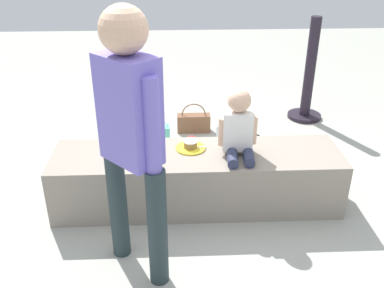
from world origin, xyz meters
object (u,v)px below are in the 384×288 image
cake_box_white (86,160)px  water_bottle_far_side (220,132)px  party_cup_red (192,142)px  water_bottle_near_gift (131,159)px  handbag_black_leather (250,154)px  child_seated (239,127)px  handbag_brown_canvas (194,122)px  adult_standing (130,127)px  gift_bag (158,139)px  cake_plate (191,146)px

cake_box_white → water_bottle_far_side: bearing=19.2°
water_bottle_far_side → party_cup_red: water_bottle_far_side is taller
water_bottle_near_gift → handbag_black_leather: 1.04m
water_bottle_far_side → handbag_black_leather: (0.22, -0.44, -0.00)m
child_seated → handbag_brown_canvas: (-0.25, 1.29, -0.54)m
cake_box_white → water_bottle_near_gift: bearing=-6.3°
adult_standing → gift_bag: bearing=87.0°
water_bottle_far_side → handbag_brown_canvas: handbag_brown_canvas is taller
adult_standing → handbag_black_leather: size_ratio=4.71×
gift_bag → handbag_brown_canvas: bearing=52.5°
water_bottle_far_side → handbag_black_leather: size_ratio=0.67×
cake_box_white → adult_standing: bearing=-66.4°
cake_plate → gift_bag: size_ratio=0.71×
cake_plate → cake_box_white: 1.10m
handbag_brown_canvas → child_seated: bearing=-78.9°
gift_bag → child_seated: bearing=-54.2°
cake_plate → handbag_brown_canvas: (0.08, 1.19, -0.35)m
child_seated → cake_plate: size_ratio=2.16×
gift_bag → cake_box_white: size_ratio=1.09×
party_cup_red → cake_box_white: (-0.94, -0.35, 0.02)m
handbag_black_leather → handbag_brown_canvas: size_ratio=1.01×
party_cup_red → handbag_black_leather: handbag_black_leather is taller
child_seated → gift_bag: child_seated is taller
cake_box_white → handbag_black_leather: size_ratio=0.87×
party_cup_red → cake_plate: bearing=-93.2°
child_seated → handbag_brown_canvas: bearing=101.1°
cake_plate → handbag_black_leather: cake_plate is taller
water_bottle_far_side → handbag_brown_canvas: 0.35m
adult_standing → party_cup_red: 1.88m
cake_plate → water_bottle_far_side: size_ratio=1.00×
child_seated → water_bottle_near_gift: size_ratio=2.52×
child_seated → gift_bag: bearing=125.8°
water_bottle_near_gift → cake_box_white: 0.40m
cake_plate → party_cup_red: 0.94m
gift_bag → handbag_brown_canvas: (0.35, 0.45, -0.04)m
handbag_brown_canvas → water_bottle_far_side: bearing=-46.3°
handbag_brown_canvas → cake_box_white: bearing=-145.1°
water_bottle_far_side → handbag_brown_canvas: size_ratio=0.67×
child_seated → handbag_black_leather: bearing=70.1°
adult_standing → cake_box_white: size_ratio=5.41×
adult_standing → cake_plate: 0.96m
child_seated → water_bottle_near_gift: bearing=145.9°
gift_bag → handbag_brown_canvas: size_ratio=0.95×
water_bottle_near_gift → handbag_black_leather: bearing=1.3°
cake_plate → child_seated: bearing=-16.4°
adult_standing → cake_box_white: 1.63m
adult_standing → cake_plate: size_ratio=7.03×
adult_standing → water_bottle_far_side: bearing=68.2°
water_bottle_near_gift → party_cup_red: size_ratio=2.01×
water_bottle_near_gift → water_bottle_far_side: size_ratio=0.86×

